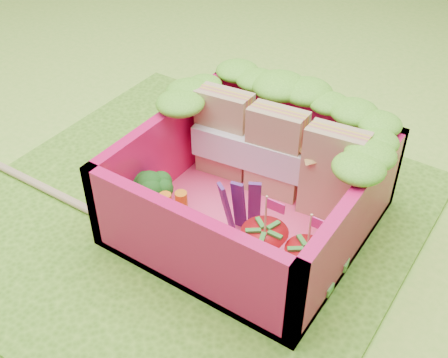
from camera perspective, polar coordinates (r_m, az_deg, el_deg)
The scene contains 13 objects.
ground at distance 3.48m, azimuth -3.81°, elevation -3.75°, with size 14.00×14.00×0.00m, color #89D13B.
placemat at distance 3.47m, azimuth -3.82°, elevation -3.57°, with size 2.60×2.60×0.03m, color #508D1F.
bento_floor at distance 3.37m, azimuth 2.60°, elevation -4.07°, with size 1.30×1.30×0.05m, color #FF4178.
bento_box at distance 3.21m, azimuth 2.72°, elevation -0.79°, with size 1.30×1.30×0.55m.
lettuce_ruffle at distance 3.34m, azimuth 6.97°, elevation 7.71°, with size 1.43×0.77×0.11m.
sandwich_stack at distance 3.36m, azimuth 5.36°, elevation 2.55°, with size 1.09×0.29×0.59m.
broccoli at distance 3.30m, azimuth -7.53°, elevation -1.13°, with size 0.33×0.33×0.24m.
carrot_sticks at distance 3.20m, azimuth -5.04°, elevation -3.26°, with size 0.16×0.10×0.27m.
purple_wedges at distance 3.13m, azimuth 1.67°, elevation -2.83°, with size 0.17×0.17×0.38m.
strawberry_left at distance 2.99m, azimuth 4.06°, elevation -6.99°, with size 0.25×0.25×0.49m.
strawberry_right at distance 2.94m, azimuth 8.26°, elevation -8.59°, with size 0.23×0.23×0.47m.
snap_peas at distance 3.06m, azimuth 6.75°, elevation -8.68°, with size 0.57×0.47×0.05m.
chopsticks at distance 3.80m, azimuth -18.20°, elevation -0.65°, with size 2.04×0.08×0.04m.
Camera 1 is at (1.61, -2.00, 2.34)m, focal length 45.00 mm.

